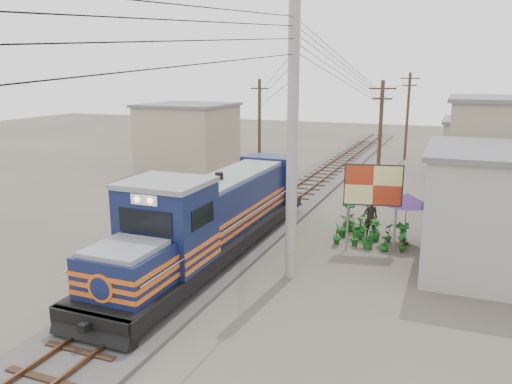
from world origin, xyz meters
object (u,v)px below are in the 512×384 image
at_px(locomotive, 214,218).
at_px(billboard, 373,187).
at_px(market_umbrella, 407,199).
at_px(vendor, 371,218).

relative_size(locomotive, billboard, 4.09).
height_order(billboard, market_umbrella, billboard).
bearing_deg(vendor, billboard, 77.44).
height_order(locomotive, market_umbrella, locomotive).
distance_m(locomotive, vendor, 7.56).
bearing_deg(vendor, market_umbrella, 141.44).
relative_size(locomotive, market_umbrella, 6.55).
xyz_separation_m(billboard, market_umbrella, (1.27, 1.41, -0.72)).
distance_m(billboard, vendor, 2.67).
distance_m(locomotive, billboard, 6.73).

